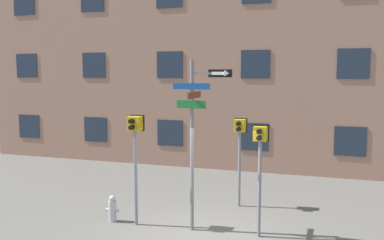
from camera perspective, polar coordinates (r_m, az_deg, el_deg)
The scene contains 6 objects.
ground_plane at distance 10.27m, azimuth 1.33°, elevation -15.37°, with size 60.00×60.00×0.00m, color #595651.
street_sign_pole at distance 10.08m, azimuth 0.43°, elevation -1.18°, with size 1.41×0.96×4.10m.
pedestrian_signal_left at distance 10.60m, azimuth -7.60°, elevation -2.69°, with size 0.38×0.40×2.76m.
pedestrian_signal_right at distance 9.88m, azimuth 9.07°, elevation -4.16°, with size 0.36×0.40×2.61m.
pedestrian_signal_across at distance 12.10m, azimuth 6.38°, elevation -2.41°, with size 0.37×0.40×2.52m.
fire_hydrant at distance 11.36m, azimuth -10.57°, elevation -11.56°, with size 0.36×0.20×0.68m.
Camera 1 is at (2.75, -9.14, 3.80)m, focal length 40.00 mm.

